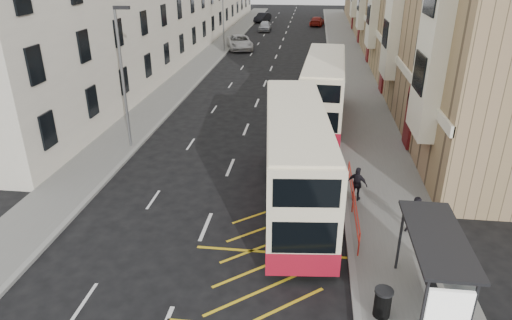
# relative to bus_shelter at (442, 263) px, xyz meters

# --- Properties ---
(ground) EXTENTS (200.00, 200.00, 0.00)m
(ground) POSITION_rel_bus_shelter_xyz_m (-8.34, 0.39, -2.14)
(ground) COLOR black
(ground) RESTS_ON ground
(pavement_right) EXTENTS (4.00, 120.00, 0.15)m
(pavement_right) POSITION_rel_bus_shelter_xyz_m (-0.34, 30.39, -2.06)
(pavement_right) COLOR slate
(pavement_right) RESTS_ON ground
(pavement_left) EXTENTS (3.00, 120.00, 0.15)m
(pavement_left) POSITION_rel_bus_shelter_xyz_m (-15.84, 30.39, -2.06)
(pavement_left) COLOR slate
(pavement_left) RESTS_ON ground
(kerb_right) EXTENTS (0.25, 120.00, 0.15)m
(kerb_right) POSITION_rel_bus_shelter_xyz_m (-2.34, 30.39, -2.06)
(kerb_right) COLOR gray
(kerb_right) RESTS_ON ground
(kerb_left) EXTENTS (0.25, 120.00, 0.15)m
(kerb_left) POSITION_rel_bus_shelter_xyz_m (-14.34, 30.39, -2.06)
(kerb_left) COLOR gray
(kerb_left) RESTS_ON ground
(road_markings) EXTENTS (10.00, 110.00, 0.01)m
(road_markings) POSITION_rel_bus_shelter_xyz_m (-8.34, 45.39, -2.13)
(road_markings) COLOR silver
(road_markings) RESTS_ON ground
(bus_shelter) EXTENTS (1.65, 4.25, 2.70)m
(bus_shelter) POSITION_rel_bus_shelter_xyz_m (0.00, 0.00, 0.00)
(bus_shelter) COLOR black
(bus_shelter) RESTS_ON pavement_right
(guard_railing) EXTENTS (0.06, 6.56, 1.01)m
(guard_railing) POSITION_rel_bus_shelter_xyz_m (-2.09, 6.14, -1.28)
(guard_railing) COLOR red
(guard_railing) RESTS_ON pavement_right
(street_lamp_near) EXTENTS (0.93, 0.18, 8.00)m
(street_lamp_near) POSITION_rel_bus_shelter_xyz_m (-14.69, 12.39, 2.50)
(street_lamp_near) COLOR slate
(street_lamp_near) RESTS_ON pavement_left
(street_lamp_far) EXTENTS (0.93, 0.18, 8.00)m
(street_lamp_far) POSITION_rel_bus_shelter_xyz_m (-14.69, 42.39, 2.50)
(street_lamp_far) COLOR slate
(street_lamp_far) RESTS_ON pavement_left
(double_decker_front) EXTENTS (3.69, 11.48, 4.50)m
(double_decker_front) POSITION_rel_bus_shelter_xyz_m (-4.70, 6.75, 0.15)
(double_decker_front) COLOR #FDEFC8
(double_decker_front) RESTS_ON ground
(double_decker_rear) EXTENTS (3.11, 11.24, 4.44)m
(double_decker_rear) POSITION_rel_bus_shelter_xyz_m (-3.34, 18.52, 0.12)
(double_decker_rear) COLOR #FDEFC8
(double_decker_rear) RESTS_ON ground
(litter_bin) EXTENTS (0.60, 0.60, 0.99)m
(litter_bin) POSITION_rel_bus_shelter_xyz_m (-1.61, -0.21, -1.48)
(litter_bin) COLOR black
(litter_bin) RESTS_ON pavement_right
(pedestrian_mid) EXTENTS (0.82, 0.67, 1.61)m
(pedestrian_mid) POSITION_rel_bus_shelter_xyz_m (0.33, 4.81, -1.18)
(pedestrian_mid) COLOR black
(pedestrian_mid) RESTS_ON pavement_right
(pedestrian_far) EXTENTS (1.03, 0.78, 1.63)m
(pedestrian_far) POSITION_rel_bus_shelter_xyz_m (-1.84, 7.32, -1.17)
(pedestrian_far) COLOR black
(pedestrian_far) RESTS_ON pavement_right
(white_van) EXTENTS (4.31, 6.57, 1.68)m
(white_van) POSITION_rel_bus_shelter_xyz_m (-13.16, 44.34, -1.30)
(white_van) COLOR silver
(white_van) RESTS_ON ground
(car_silver) EXTENTS (1.80, 4.35, 1.48)m
(car_silver) POSITION_rel_bus_shelter_xyz_m (-11.67, 59.53, -1.40)
(car_silver) COLOR #B5B7BD
(car_silver) RESTS_ON ground
(car_dark) EXTENTS (2.75, 4.87, 1.52)m
(car_dark) POSITION_rel_bus_shelter_xyz_m (-13.14, 69.71, -1.38)
(car_dark) COLOR black
(car_dark) RESTS_ON ground
(car_red) EXTENTS (2.59, 5.16, 1.44)m
(car_red) POSITION_rel_bus_shelter_xyz_m (-3.80, 66.22, -1.42)
(car_red) COLOR maroon
(car_red) RESTS_ON ground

